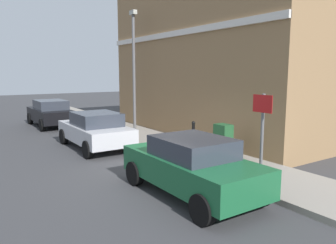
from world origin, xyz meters
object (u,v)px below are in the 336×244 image
(car_silver, at_px, (95,130))
(street_sign, at_px, (262,125))
(utility_cabinet, at_px, (223,143))
(bollard_near_cabinet, at_px, (193,134))
(car_black, at_px, (50,113))
(car_green, at_px, (191,165))
(lamppost, at_px, (134,66))

(car_silver, distance_m, street_sign, 7.03)
(utility_cabinet, height_order, bollard_near_cabinet, utility_cabinet)
(utility_cabinet, xyz_separation_m, bollard_near_cabinet, (0.10, 1.71, 0.02))
(utility_cabinet, distance_m, street_sign, 2.69)
(car_black, bearing_deg, street_sign, -172.14)
(car_green, relative_size, street_sign, 1.70)
(car_green, relative_size, car_black, 0.97)
(car_black, bearing_deg, car_silver, -179.36)
(car_green, xyz_separation_m, car_black, (-0.16, 12.60, 0.02))
(car_black, xyz_separation_m, bollard_near_cabinet, (2.88, -9.19, -0.06))
(car_green, distance_m, utility_cabinet, 3.13)
(utility_cabinet, xyz_separation_m, street_sign, (-0.89, -2.34, 0.98))
(car_silver, height_order, street_sign, street_sign)
(car_green, distance_m, car_silver, 6.10)
(car_green, height_order, car_black, car_black)
(car_green, xyz_separation_m, utility_cabinet, (2.62, 1.71, -0.07))
(car_green, xyz_separation_m, bollard_near_cabinet, (2.72, 3.41, -0.04))
(lamppost, bearing_deg, street_sign, -96.89)
(street_sign, bearing_deg, bollard_near_cabinet, 76.21)
(car_silver, distance_m, utility_cabinet, 5.15)
(car_black, height_order, bollard_near_cabinet, car_black)
(car_black, bearing_deg, utility_cabinet, -165.94)
(utility_cabinet, xyz_separation_m, lamppost, (0.18, 6.51, 2.62))
(bollard_near_cabinet, xyz_separation_m, street_sign, (-0.99, -4.05, 0.96))
(car_silver, height_order, utility_cabinet, car_silver)
(car_silver, height_order, car_black, car_black)
(car_black, xyz_separation_m, lamppost, (2.95, -4.39, 2.54))
(car_green, bearing_deg, bollard_near_cabinet, -38.64)
(bollard_near_cabinet, bearing_deg, car_green, -128.57)
(lamppost, bearing_deg, car_green, -108.81)
(car_black, relative_size, lamppost, 0.71)
(car_green, relative_size, utility_cabinet, 3.39)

